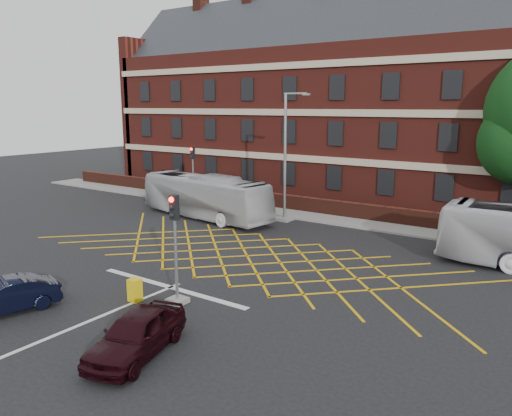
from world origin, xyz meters
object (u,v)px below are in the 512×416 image
Objects in this scene: car_maroon at (137,333)px; direction_signs at (187,183)px; car_navy at (5,297)px; traffic_light_near at (176,260)px; traffic_light_far at (193,178)px; street_lamp at (286,179)px; utility_cabinet at (135,290)px; bus_left at (205,196)px.

car_maroon is 25.74m from direction_signs.
traffic_light_near is at bearing 59.35° from car_navy.
traffic_light_far is (-15.80, 20.22, 1.07)m from car_maroon.
utility_cabinet is at bearing -80.79° from street_lamp.
car_maroon is at bearing -63.61° from traffic_light_near.
direction_signs is 2.45× the size of utility_cabinet.
direction_signs is (-0.47, -0.29, -0.39)m from traffic_light_far.
traffic_light_far is 1.94× the size of direction_signs.
traffic_light_far is at bearing 125.72° from utility_cabinet.
car_navy is 22.88m from traffic_light_far.
bus_left is 5.64m from street_lamp.
bus_left is 19.08m from car_maroon.
car_maroon is 4.24m from traffic_light_near.
bus_left is 2.80× the size of car_navy.
bus_left is 6.75m from traffic_light_far.
car_navy is at bearing -91.84° from street_lamp.
street_lamp is 15.65m from utility_cabinet.
traffic_light_far is at bearing 168.32° from street_lamp.
bus_left is 15.01m from traffic_light_near.
direction_signs is at bearing 113.81° from car_maroon.
bus_left is 16.96m from car_navy.
car_maroon is at bearing 21.71° from car_navy.
traffic_light_near reaches higher than direction_signs.
car_maroon reaches higher than car_navy.
bus_left is at bearing -41.41° from traffic_light_far.
traffic_light_far reaches higher than utility_cabinet.
bus_left reaches higher than direction_signs.
traffic_light_near is 21.75m from direction_signs.
car_maroon is at bearing -50.79° from direction_signs.
bus_left is 11.81× the size of utility_cabinet.
car_maroon is 1.84× the size of direction_signs.
traffic_light_near is 2.15m from utility_cabinet.
utility_cabinet is (12.94, -17.05, -0.93)m from direction_signs.
traffic_light_near is 1.94× the size of direction_signs.
traffic_light_near is 0.51× the size of street_lamp.
car_navy is 1.72× the size of direction_signs.
traffic_light_near is (4.58, 4.29, 1.14)m from car_navy.
car_navy is at bearing -156.89° from bus_left.
car_maroon is (6.41, 0.62, 0.07)m from car_navy.
bus_left reaches higher than utility_cabinet.
traffic_light_far is 0.67m from direction_signs.
utility_cabinet is at bearing -141.78° from bus_left.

